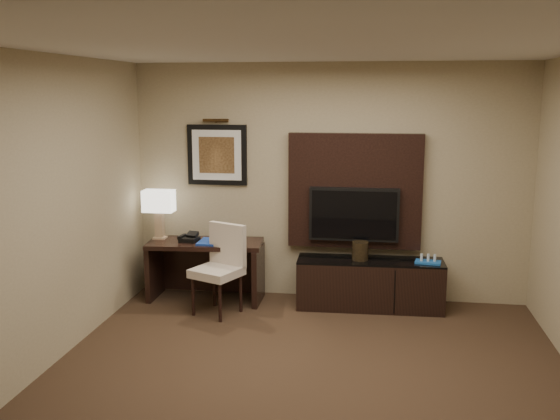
% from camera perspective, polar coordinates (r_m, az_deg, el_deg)
% --- Properties ---
extents(floor, '(4.50, 5.00, 0.01)m').
position_cam_1_polar(floor, '(5.17, 2.07, -16.65)').
color(floor, '#342217').
rests_on(floor, ground).
extents(ceiling, '(4.50, 5.00, 0.01)m').
position_cam_1_polar(ceiling, '(4.60, 2.31, 14.80)').
color(ceiling, silver).
rests_on(ceiling, wall_back).
extents(wall_back, '(4.50, 0.01, 2.70)m').
position_cam_1_polar(wall_back, '(7.15, 4.48, 2.51)').
color(wall_back, tan).
rests_on(wall_back, floor).
extents(wall_front, '(4.50, 0.01, 2.70)m').
position_cam_1_polar(wall_front, '(2.36, -5.03, -15.09)').
color(wall_front, tan).
rests_on(wall_front, floor).
extents(wall_left, '(0.01, 5.00, 2.70)m').
position_cam_1_polar(wall_left, '(5.43, -22.12, -0.91)').
color(wall_left, tan).
rests_on(wall_left, floor).
extents(desk, '(1.33, 0.66, 0.69)m').
position_cam_1_polar(desk, '(7.26, -6.80, -5.52)').
color(desk, black).
rests_on(desk, floor).
extents(credenza, '(1.62, 0.50, 0.55)m').
position_cam_1_polar(credenza, '(7.03, 8.21, -6.70)').
color(credenza, black).
rests_on(credenza, floor).
extents(tv_wall_panel, '(1.50, 0.12, 1.30)m').
position_cam_1_polar(tv_wall_panel, '(7.09, 6.85, 1.74)').
color(tv_wall_panel, black).
rests_on(tv_wall_panel, wall_back).
extents(tv, '(1.00, 0.08, 0.60)m').
position_cam_1_polar(tv, '(7.04, 6.77, -0.40)').
color(tv, black).
rests_on(tv, tv_wall_panel).
extents(artwork, '(0.70, 0.04, 0.70)m').
position_cam_1_polar(artwork, '(7.31, -5.76, 5.03)').
color(artwork, black).
rests_on(artwork, wall_back).
extents(picture_light, '(0.04, 0.04, 0.30)m').
position_cam_1_polar(picture_light, '(7.24, -5.90, 8.15)').
color(picture_light, '#412B14').
rests_on(picture_light, wall_back).
extents(desk_chair, '(0.63, 0.67, 0.95)m').
position_cam_1_polar(desk_chair, '(6.76, -5.81, -5.59)').
color(desk_chair, beige).
rests_on(desk_chair, floor).
extents(table_lamp, '(0.39, 0.30, 0.57)m').
position_cam_1_polar(table_lamp, '(7.33, -10.99, -0.42)').
color(table_lamp, tan).
rests_on(table_lamp, desk).
extents(desk_phone, '(0.22, 0.21, 0.10)m').
position_cam_1_polar(desk_phone, '(7.18, -8.29, -2.48)').
color(desk_phone, black).
rests_on(desk_phone, desk).
extents(blue_folder, '(0.26, 0.34, 0.02)m').
position_cam_1_polar(blue_folder, '(7.11, -6.36, -2.90)').
color(blue_folder, navy).
rests_on(blue_folder, desk).
extents(book, '(0.16, 0.07, 0.22)m').
position_cam_1_polar(book, '(7.12, -6.25, -2.06)').
color(book, '#C3B199').
rests_on(book, desk).
extents(water_bottle, '(0.06, 0.06, 0.17)m').
position_cam_1_polar(water_bottle, '(7.13, -3.57, -2.21)').
color(water_bottle, silver).
rests_on(water_bottle, desk).
extents(ice_bucket, '(0.20, 0.20, 0.20)m').
position_cam_1_polar(ice_bucket, '(6.92, 7.34, -3.72)').
color(ice_bucket, black).
rests_on(ice_bucket, credenza).
extents(minibar_tray, '(0.29, 0.20, 0.10)m').
position_cam_1_polar(minibar_tray, '(6.94, 13.39, -4.34)').
color(minibar_tray, '#1B5CB4').
rests_on(minibar_tray, credenza).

